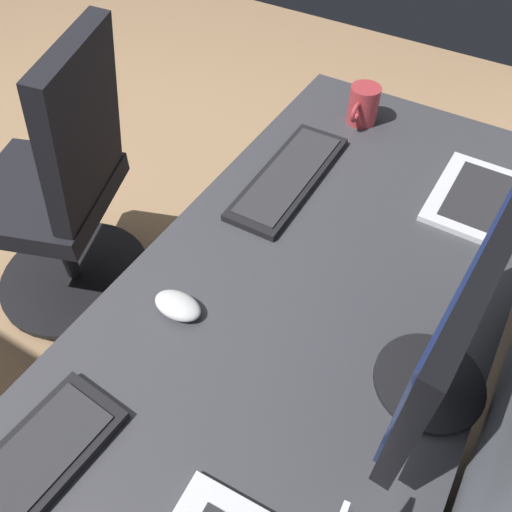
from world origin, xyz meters
name	(u,v)px	position (x,y,z in m)	size (l,w,h in m)	color
floor_plane	(9,208)	(0.00, 0.00, 0.00)	(4.79, 4.79, 0.00)	#9E7A56
desk	(277,358)	(0.39, 1.56, 0.66)	(1.86, 0.74, 0.73)	#38383D
drawer_pedestal	(250,484)	(0.55, 1.59, 0.35)	(0.40, 0.51, 0.69)	#38383D
monitor_primary	(465,308)	(0.33, 1.84, 0.96)	(0.52, 0.20, 0.41)	black
laptop_left	(502,192)	(-0.20, 1.82, 0.78)	(0.29, 0.24, 0.20)	silver
keyboard_main	(2,495)	(0.86, 1.33, 0.74)	(0.43, 0.17, 0.02)	black
keyboard_spare	(289,177)	(-0.04, 1.35, 0.74)	(0.42, 0.15, 0.02)	black
mouse_main	(178,306)	(0.43, 1.35, 0.75)	(0.06, 0.10, 0.03)	silver
coffee_mug	(363,105)	(-0.37, 1.40, 0.78)	(0.12, 0.08, 0.11)	#A53338
office_chair	(64,199)	(0.13, 0.63, 0.46)	(0.56, 0.60, 0.97)	black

